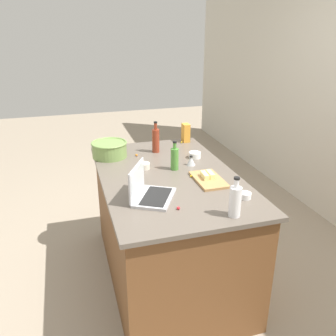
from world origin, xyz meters
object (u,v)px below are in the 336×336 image
at_px(cutting_board, 209,180).
at_px(candy_bag, 186,133).
at_px(bottle_olive, 175,158).
at_px(ramekin_medium, 245,195).
at_px(bottle_soy, 156,140).
at_px(ramekin_wide, 144,166).
at_px(ramekin_small, 195,155).
at_px(kitchen_timer, 191,161).
at_px(laptop, 149,192).
at_px(mixing_bowl_large, 109,149).
at_px(butter_stick_left, 205,175).
at_px(butter_stick_right, 210,174).
at_px(bottle_vinegar, 235,201).

xyz_separation_m(cutting_board, candy_bag, (-0.91, 0.14, 0.08)).
distance_m(bottle_olive, ramekin_medium, 0.66).
xyz_separation_m(bottle_soy, ramekin_wide, (0.35, -0.18, -0.09)).
height_order(ramekin_small, kitchen_timer, kitchen_timer).
height_order(laptop, bottle_soy, bottle_soy).
height_order(laptop, mixing_bowl_large, laptop).
bearing_deg(mixing_bowl_large, ramekin_wide, 32.45).
bearing_deg(butter_stick_left, laptop, -69.58).
height_order(ramekin_medium, ramekin_wide, ramekin_wide).
xyz_separation_m(butter_stick_right, ramekin_medium, (0.34, 0.10, -0.02)).
height_order(bottle_soy, butter_stick_right, bottle_soy).
bearing_deg(laptop, ramekin_small, 138.60).
height_order(mixing_bowl_large, ramekin_medium, mixing_bowl_large).
xyz_separation_m(mixing_bowl_large, butter_stick_left, (0.67, 0.58, -0.03)).
height_order(cutting_board, candy_bag, candy_bag).
bearing_deg(bottle_vinegar, butter_stick_right, 172.31).
distance_m(bottle_soy, ramekin_wide, 0.40).
xyz_separation_m(butter_stick_right, ramekin_wide, (-0.33, -0.41, -0.01)).
bearing_deg(ramekin_small, butter_stick_left, -11.56).
distance_m(mixing_bowl_large, butter_stick_right, 0.91).
bearing_deg(butter_stick_right, bottle_soy, -161.42).
bearing_deg(bottle_vinegar, ramekin_small, 173.09).
bearing_deg(ramekin_small, bottle_vinegar, -6.91).
xyz_separation_m(laptop, butter_stick_right, (-0.17, 0.49, -0.01)).
xyz_separation_m(bottle_vinegar, ramekin_medium, (-0.18, 0.17, -0.08)).
distance_m(cutting_board, ramekin_medium, 0.34).
bearing_deg(bottle_vinegar, kitchen_timer, 177.79).
height_order(ramekin_medium, kitchen_timer, kitchen_timer).
xyz_separation_m(cutting_board, kitchen_timer, (-0.32, -0.02, 0.03)).
bearing_deg(laptop, ramekin_medium, 73.80).
height_order(ramekin_small, ramekin_wide, ramekin_small).
height_order(laptop, ramekin_small, laptop).
distance_m(ramekin_medium, kitchen_timer, 0.65).
distance_m(ramekin_small, candy_bag, 0.45).
distance_m(butter_stick_right, ramekin_wide, 0.53).
distance_m(mixing_bowl_large, ramekin_medium, 1.24).
distance_m(butter_stick_right, ramekin_small, 0.44).
distance_m(cutting_board, ramekin_small, 0.47).
height_order(laptop, candy_bag, laptop).
bearing_deg(cutting_board, ramekin_small, 171.64).
distance_m(ramekin_small, ramekin_medium, 0.78).
bearing_deg(kitchen_timer, bottle_olive, -72.01).
distance_m(butter_stick_left, candy_bag, 0.90).
height_order(mixing_bowl_large, ramekin_wide, mixing_bowl_large).
height_order(butter_stick_left, ramekin_medium, butter_stick_left).
relative_size(mixing_bowl_large, ramekin_medium, 3.89).
distance_m(bottle_olive, butter_stick_left, 0.30).
relative_size(bottle_soy, butter_stick_left, 2.46).
relative_size(bottle_olive, ramekin_medium, 2.96).
xyz_separation_m(mixing_bowl_large, bottle_olive, (0.42, 0.44, 0.02)).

